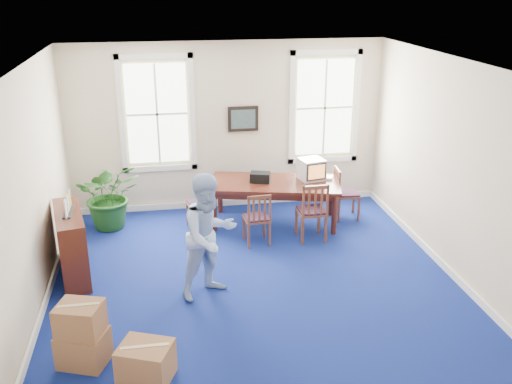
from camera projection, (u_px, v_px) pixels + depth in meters
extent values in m
plane|color=navy|center=(256.00, 286.00, 8.41)|extent=(6.50, 6.50, 0.00)
plane|color=white|center=(256.00, 66.00, 7.28)|extent=(6.50, 6.50, 0.00)
plane|color=beige|center=(227.00, 127.00, 10.84)|extent=(6.50, 0.00, 6.50)
plane|color=beige|center=(321.00, 312.00, 4.85)|extent=(6.50, 0.00, 6.50)
plane|color=beige|center=(28.00, 197.00, 7.36)|extent=(0.00, 6.50, 6.50)
plane|color=beige|center=(458.00, 172.00, 8.32)|extent=(0.00, 6.50, 6.50)
cube|color=white|center=(229.00, 202.00, 11.35)|extent=(6.00, 0.04, 0.12)
cube|color=white|center=(46.00, 300.00, 7.91)|extent=(0.04, 6.50, 0.12)
cube|color=white|center=(444.00, 266.00, 8.86)|extent=(0.04, 6.50, 0.12)
cube|color=white|center=(329.00, 178.00, 10.46)|extent=(0.19, 0.22, 0.04)
cube|color=black|center=(260.00, 177.00, 10.28)|extent=(0.40, 0.32, 0.18)
imported|color=#9CB7EA|center=(209.00, 236.00, 7.90)|extent=(1.10, 1.03, 1.81)
cube|color=#491C12|center=(72.00, 246.00, 8.48)|extent=(0.63, 1.36, 1.03)
imported|color=#184615|center=(110.00, 195.00, 10.18)|extent=(1.20, 1.07, 1.24)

